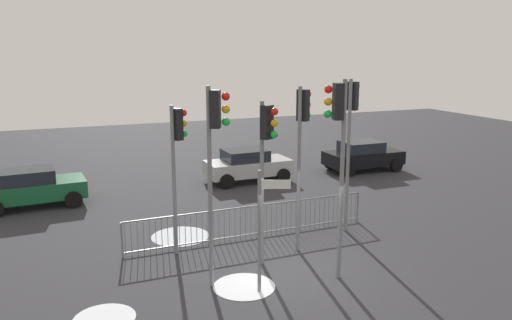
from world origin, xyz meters
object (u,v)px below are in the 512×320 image
Objects in this scene: traffic_light_rear_left at (177,146)px; direction_sign_post at (262,225)px; traffic_light_mid_left at (215,143)px; car_green_far at (31,187)px; traffic_light_rear_right at (351,121)px; traffic_light_foreground_right at (302,132)px; traffic_light_foreground_left at (338,136)px; car_silver_trailing at (247,165)px; car_black_near at (363,155)px; traffic_light_mid_right at (266,147)px.

traffic_light_rear_left is 3.77m from direction_sign_post.
car_green_far is (-4.47, 9.10, -2.93)m from traffic_light_mid_left.
traffic_light_rear_right is 0.99× the size of traffic_light_mid_left.
traffic_light_foreground_right is 1.25× the size of car_green_far.
traffic_light_foreground_left is 10.87m from car_silver_trailing.
direction_sign_post is at bearing -133.29° from car_black_near.
traffic_light_mid_right is 2.00m from traffic_light_foreground_left.
traffic_light_mid_left is 1.30× the size of car_green_far.
direction_sign_post reaches higher than car_green_far.
car_silver_trailing is (1.44, 8.18, -2.80)m from traffic_light_foreground_right.
car_green_far is 9.02m from car_silver_trailing.
car_silver_trailing is at bearing 138.19° from traffic_light_foreground_right.
traffic_light_foreground_left is (3.33, -3.21, 0.58)m from traffic_light_rear_left.
traffic_light_mid_right is 1.47× the size of direction_sign_post.
traffic_light_rear_left is 8.96m from car_silver_trailing.
traffic_light_mid_right is 0.90× the size of traffic_light_mid_left.
traffic_light_foreground_right is 3.43m from traffic_light_mid_left.
car_black_near is (7.47, 8.01, -2.80)m from traffic_light_foreground_right.
traffic_light_rear_left is at bearing -70.03° from traffic_light_mid_right.
traffic_light_mid_left is at bearing -137.96° from car_black_near.
traffic_light_rear_left is at bearing -138.99° from traffic_light_foreground_right.
traffic_light_foreground_left is 1.04× the size of traffic_light_rear_right.
car_black_near is (10.56, 9.50, -2.93)m from traffic_light_mid_left.
direction_sign_post is (0.94, -0.69, -1.96)m from traffic_light_mid_left.
traffic_light_foreground_right is 11.31m from car_black_near.
traffic_light_mid_right reaches higher than direction_sign_post.
traffic_light_rear_left is 13.15m from car_black_near.
traffic_light_rear_left reaches higher than car_silver_trailing.
car_black_near is (8.90, 8.73, -2.58)m from traffic_light_mid_right.
car_black_near is (15.03, 0.39, 0.00)m from car_green_far.
car_green_far is (-7.56, 7.62, -2.80)m from traffic_light_foreground_right.
direction_sign_post is (1.27, -3.23, -1.47)m from traffic_light_rear_left.
traffic_light_rear_left reaches higher than car_black_near.
direction_sign_post is at bearing -86.36° from traffic_light_rear_right.
traffic_light_foreground_right is at bearing 48.02° from traffic_light_rear_left.
traffic_light_mid_right is at bearing -109.24° from car_silver_trailing.
traffic_light_rear_right reaches higher than traffic_light_foreground_right.
car_black_near is at bearing -2.93° from car_silver_trailing.
traffic_light_foreground_right is 3.60m from traffic_light_rear_left.
traffic_light_rear_right is 5.68m from direction_sign_post.
traffic_light_mid_right is 1.19× the size of car_silver_trailing.
car_black_near and car_silver_trailing have the same top height.
car_silver_trailing is (2.87, 8.89, -2.58)m from traffic_light_mid_right.
traffic_light_foreground_left reaches higher than traffic_light_rear_right.
direction_sign_post reaches higher than car_black_near.
car_green_far is (-5.41, 9.79, -0.97)m from direction_sign_post.
car_black_near is (5.25, 7.10, -2.88)m from traffic_light_rear_right.
traffic_light_mid_left is at bearing -116.49° from car_silver_trailing.
traffic_light_mid_right is 0.88× the size of traffic_light_foreground_left.
traffic_light_rear_left is at bearing -145.41° from traffic_light_mid_left.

